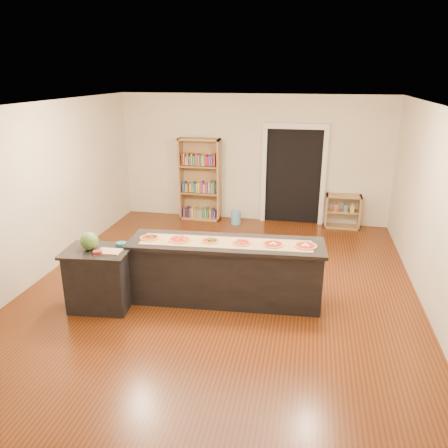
% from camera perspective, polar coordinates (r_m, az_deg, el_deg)
% --- Properties ---
extents(room, '(6.00, 7.00, 2.80)m').
position_cam_1_polar(room, '(6.47, -0.35, 2.77)').
color(room, beige).
rests_on(room, ground).
extents(doorway, '(1.40, 0.09, 2.21)m').
position_cam_1_polar(doorway, '(9.75, 9.07, 6.99)').
color(doorway, black).
rests_on(doorway, room).
extents(kitchen_island, '(2.82, 0.76, 0.93)m').
position_cam_1_polar(kitchen_island, '(6.44, 0.25, -6.18)').
color(kitchen_island, black).
rests_on(kitchen_island, ground).
extents(side_counter, '(0.91, 0.66, 0.90)m').
position_cam_1_polar(side_counter, '(6.51, -15.92, -6.86)').
color(side_counter, black).
rests_on(side_counter, ground).
extents(bookshelf, '(0.93, 0.33, 1.85)m').
position_cam_1_polar(bookshelf, '(9.94, -3.17, 5.80)').
color(bookshelf, '#A37F4F').
rests_on(bookshelf, ground).
extents(low_shelf, '(0.74, 0.32, 0.74)m').
position_cam_1_polar(low_shelf, '(9.82, 15.23, 1.60)').
color(low_shelf, '#A37F4F').
rests_on(low_shelf, ground).
extents(waste_bin, '(0.22, 0.22, 0.32)m').
position_cam_1_polar(waste_bin, '(9.77, 1.56, 0.91)').
color(waste_bin, '#5E9ED2').
rests_on(waste_bin, ground).
extents(kraft_paper, '(2.47, 0.61, 0.00)m').
position_cam_1_polar(kraft_paper, '(6.24, 0.22, -2.42)').
color(kraft_paper, '#9C7750').
rests_on(kraft_paper, kitchen_island).
extents(watermelon, '(0.25, 0.25, 0.25)m').
position_cam_1_polar(watermelon, '(6.32, -17.18, -2.13)').
color(watermelon, '#144214').
rests_on(watermelon, side_counter).
extents(cutting_board, '(0.32, 0.22, 0.02)m').
position_cam_1_polar(cutting_board, '(6.19, -14.74, -3.50)').
color(cutting_board, tan).
rests_on(cutting_board, side_counter).
extents(package_red, '(0.15, 0.13, 0.04)m').
position_cam_1_polar(package_red, '(6.18, -16.17, -3.58)').
color(package_red, maroon).
rests_on(package_red, side_counter).
extents(package_teal, '(0.14, 0.14, 0.05)m').
position_cam_1_polar(package_teal, '(6.36, -13.29, -2.60)').
color(package_teal, '#195966').
rests_on(package_teal, side_counter).
extents(pizza_a, '(0.28, 0.28, 0.02)m').
position_cam_1_polar(pizza_a, '(6.48, -9.67, -1.74)').
color(pizza_a, '#B27944').
rests_on(pizza_a, kitchen_island).
extents(pizza_b, '(0.33, 0.33, 0.02)m').
position_cam_1_polar(pizza_b, '(6.35, -5.83, -2.00)').
color(pizza_b, '#B27944').
rests_on(pizza_b, kitchen_island).
extents(pizza_c, '(0.28, 0.28, 0.02)m').
position_cam_1_polar(pizza_c, '(6.27, -1.80, -2.19)').
color(pizza_c, '#B27944').
rests_on(pizza_c, kitchen_island).
extents(pizza_d, '(0.29, 0.29, 0.02)m').
position_cam_1_polar(pizza_d, '(6.20, 2.28, -2.44)').
color(pizza_d, '#B27944').
rests_on(pizza_d, kitchen_island).
extents(pizza_e, '(0.29, 0.29, 0.02)m').
position_cam_1_polar(pizza_e, '(6.18, 6.44, -2.63)').
color(pizza_e, '#B27944').
rests_on(pizza_e, kitchen_island).
extents(pizza_f, '(0.32, 0.32, 0.02)m').
position_cam_1_polar(pizza_f, '(6.20, 10.61, -2.79)').
color(pizza_f, '#B27944').
rests_on(pizza_f, kitchen_island).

